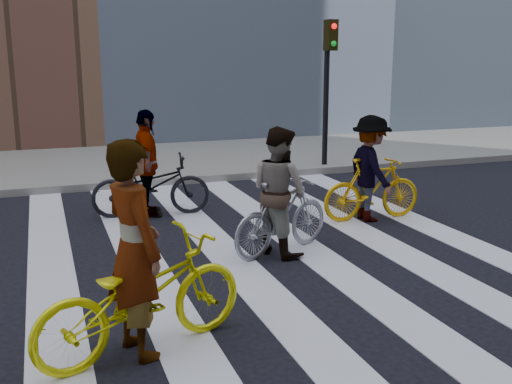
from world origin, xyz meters
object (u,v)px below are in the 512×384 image
bike_yellow_right (372,189)px  rider_mid (279,191)px  bike_yellow_left (142,296)px  traffic_signal (328,69)px  rider_right (370,169)px  bike_silver_mid (282,216)px  rider_rear (147,164)px  rider_left (134,250)px  bike_dark_rear (151,186)px

bike_yellow_right → rider_mid: (-2.02, -1.04, 0.34)m
bike_yellow_left → bike_yellow_right: bearing=-70.9°
traffic_signal → rider_right: bearing=-106.9°
bike_silver_mid → rider_right: bearing=-84.2°
traffic_signal → bike_yellow_right: (-1.15, -3.95, -1.78)m
bike_yellow_left → rider_rear: (0.85, 4.60, 0.35)m
bike_silver_mid → bike_yellow_left: bearing=111.6°
bike_yellow_left → bike_silver_mid: bearing=-64.0°
rider_left → rider_right: rider_left is taller
traffic_signal → bike_yellow_right: 4.49m
traffic_signal → rider_left: 9.01m
bike_yellow_left → rider_rear: 4.69m
rider_mid → rider_rear: rider_rear is taller
bike_dark_rear → rider_mid: (1.24, -2.48, 0.34)m
rider_left → bike_dark_rear: bearing=-29.8°
bike_yellow_left → bike_dark_rear: bearing=-29.2°
rider_rear → rider_left: bearing=175.2°
bike_silver_mid → bike_dark_rear: 2.79m
traffic_signal → rider_left: bearing=-127.0°
bike_silver_mid → rider_rear: (-1.34, 2.48, 0.37)m
bike_yellow_right → rider_mid: 2.30m
traffic_signal → rider_left: (-5.37, -7.12, -1.32)m
traffic_signal → bike_yellow_left: traffic_signal is taller
rider_left → rider_rear: bearing=-29.2°
traffic_signal → rider_mid: size_ratio=1.97×
bike_silver_mid → bike_dark_rear: (-1.29, 2.48, -0.00)m
rider_mid → rider_rear: 2.79m
bike_yellow_left → rider_right: 5.20m
bike_yellow_left → bike_yellow_right: bike_yellow_left is taller
traffic_signal → bike_dark_rear: traffic_signal is taller
traffic_signal → bike_dark_rear: (-4.42, -2.51, -1.78)m
traffic_signal → rider_rear: 5.32m
traffic_signal → rider_rear: traffic_signal is taller
bike_dark_rear → rider_right: (3.22, -1.44, 0.34)m
bike_silver_mid → bike_yellow_right: bike_yellow_right is taller
bike_dark_rear → rider_left: (-0.95, -4.60, 0.45)m
traffic_signal → rider_right: traffic_signal is taller
bike_silver_mid → bike_yellow_right: bearing=-84.8°
bike_silver_mid → bike_yellow_right: size_ratio=1.00×
bike_silver_mid → rider_rear: size_ratio=0.96×
bike_yellow_right → rider_right: rider_right is taller
traffic_signal → rider_left: traffic_signal is taller
bike_yellow_left → rider_left: rider_left is taller
bike_dark_rear → rider_right: bearing=-107.9°
bike_yellow_right → rider_left: size_ratio=0.88×
rider_right → traffic_signal: bearing=-15.1°
bike_yellow_right → rider_left: 5.29m
bike_dark_rear → rider_rear: rider_rear is taller
rider_left → rider_mid: bearing=-64.0°
bike_yellow_right → rider_right: (-0.05, 0.00, 0.33)m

